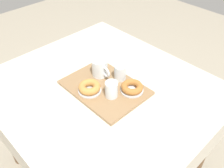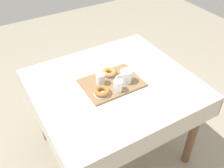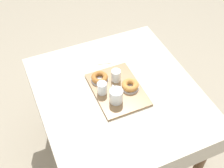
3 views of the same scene
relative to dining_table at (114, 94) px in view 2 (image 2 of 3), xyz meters
The scene contains 11 objects.
ground_plane 0.64m from the dining_table, ahead, with size 6.00×6.00×0.00m, color gray.
dining_table is the anchor object (origin of this frame).
serving_tray 0.12m from the dining_table, ahead, with size 0.41×0.30×0.02m, color olive.
tea_mug_left 0.19m from the dining_table, 144.90° to the left, with size 0.13×0.08×0.09m.
water_glass_near 0.19m from the dining_table, 74.03° to the left, with size 0.06×0.06×0.08m.
water_glass_far 0.19m from the dining_table, 14.01° to the right, with size 0.06×0.06×0.08m.
donut_plate_left 0.20m from the dining_table, 28.90° to the left, with size 0.12×0.12×0.01m, color silver.
sugar_donut_left 0.21m from the dining_table, 28.90° to the left, with size 0.11×0.11×0.03m, color #A3662D.
donut_plate_right 0.15m from the dining_table, 94.83° to the right, with size 0.12×0.12×0.01m, color silver.
sugar_donut_right 0.17m from the dining_table, 94.83° to the right, with size 0.11×0.11×0.04m, color #BC7F3D.
paper_napkin 0.35m from the dining_table, ahead, with size 0.11×0.10×0.01m, color white.
Camera 2 is at (0.73, 1.22, 1.90)m, focal length 41.16 mm.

